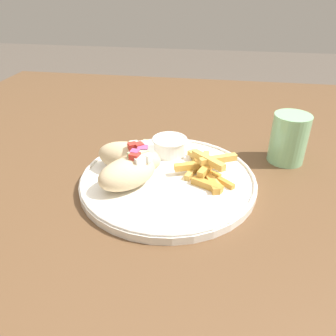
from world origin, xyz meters
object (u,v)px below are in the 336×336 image
(pita_sandwich_far, at_px, (130,157))
(pita_sandwich_near, at_px, (128,172))
(fries_pile, at_px, (205,168))
(plate, at_px, (168,180))
(water_glass, at_px, (288,141))
(sauce_ramekin, at_px, (170,145))

(pita_sandwich_far, bearing_deg, pita_sandwich_near, -67.79)
(pita_sandwich_far, xyz_separation_m, fries_pile, (0.14, 0.01, -0.02))
(pita_sandwich_far, bearing_deg, plate, -0.57)
(pita_sandwich_near, relative_size, water_glass, 1.22)
(water_glass, bearing_deg, pita_sandwich_far, -159.52)
(pita_sandwich_near, relative_size, fries_pile, 0.88)
(plate, height_order, pita_sandwich_near, pita_sandwich_near)
(plate, distance_m, fries_pile, 0.07)
(pita_sandwich_far, height_order, fries_pile, pita_sandwich_far)
(plate, bearing_deg, sauce_ramekin, 97.15)
(pita_sandwich_near, xyz_separation_m, sauce_ramekin, (0.05, 0.13, -0.01))
(pita_sandwich_near, xyz_separation_m, pita_sandwich_far, (-0.01, 0.05, 0.00))
(plate, height_order, fries_pile, fries_pile)
(fries_pile, relative_size, sauce_ramekin, 1.92)
(plate, xyz_separation_m, pita_sandwich_far, (-0.07, 0.01, 0.03))
(pita_sandwich_far, relative_size, water_glass, 1.33)
(plate, bearing_deg, fries_pile, 19.97)
(plate, distance_m, pita_sandwich_far, 0.08)
(pita_sandwich_near, distance_m, water_glass, 0.33)
(pita_sandwich_far, bearing_deg, water_glass, 31.23)
(plate, distance_m, pita_sandwich_near, 0.08)
(pita_sandwich_far, bearing_deg, fries_pile, 14.40)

